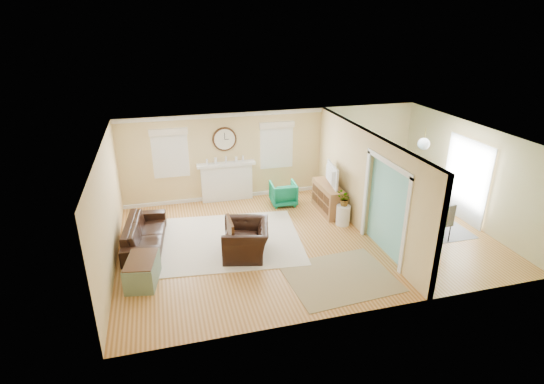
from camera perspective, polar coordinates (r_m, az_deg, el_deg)
The scene contains 29 objects.
floor at distance 10.68m, azimuth 4.59°, elevation -6.13°, with size 9.00×9.00×0.00m, color #995B23.
wall_back at distance 12.81m, azimuth 0.33°, elevation 5.25°, with size 9.00×0.02×2.60m, color #D5B673.
wall_front at distance 7.66m, azimuth 12.39°, elevation -7.89°, with size 9.00×0.02×2.60m, color #D5B673.
wall_left at distance 9.67m, azimuth -21.21°, elevation -2.29°, with size 0.02×6.00×2.60m, color #D5B673.
wall_right at distance 12.32m, azimuth 24.98°, elevation 2.36°, with size 0.02×6.00×2.60m, color #D5B673.
ceiling at distance 9.70m, azimuth 5.07°, elevation 7.47°, with size 9.00×6.00×0.02m, color white.
partition at distance 10.91m, azimuth 11.84°, elevation 1.93°, with size 0.17×6.00×2.60m.
fireplace at distance 12.64m, azimuth -6.10°, elevation 1.50°, with size 1.70×0.30×1.17m.
wall_clock at distance 12.33m, azimuth -6.41°, elevation 7.08°, with size 0.70×0.07×0.70m.
window_left at distance 12.25m, azimuth -13.57°, elevation 5.54°, with size 1.05×0.13×1.42m.
window_right at distance 12.68m, azimuth 0.61°, elevation 6.75°, with size 1.05×0.13×1.42m.
french_doors at distance 12.35m, azimuth 24.66°, elevation 1.47°, with size 0.06×1.70×2.20m.
pendant at distance 11.17m, azimuth 19.73°, elevation 6.12°, with size 0.30×0.30×0.55m.
rug_cream at distance 10.57m, azimuth -5.42°, elevation -6.42°, with size 3.33×2.89×0.02m, color beige.
rug_jute at distance 9.26m, azimuth 9.12°, elevation -11.25°, with size 2.19×1.79×0.01m, color #99895D.
rug_grey at distance 12.13m, azimuth 17.86°, elevation -3.50°, with size 2.25×2.81×0.01m, color slate.
sofa at distance 10.62m, azimuth -16.73°, elevation -5.35°, with size 2.15×0.84×0.63m, color black.
eames_chair at distance 9.78m, azimuth -3.52°, elevation -6.43°, with size 1.17×1.02×0.76m, color black.
green_chair at distance 12.36m, azimuth 1.53°, elevation -0.18°, with size 0.72×0.74×0.67m, color #116249.
trunk at distance 9.25m, azimuth -17.03°, elevation -10.10°, with size 0.75×1.05×0.55m.
credenza at distance 11.97m, azimuth 7.55°, elevation -0.83°, with size 0.48×1.40×0.80m.
tv at distance 11.70m, azimuth 7.64°, elevation 2.29°, with size 1.03×0.14×0.59m, color black.
garden_stool at distance 11.33m, azimuth 9.53°, elevation -3.09°, with size 0.37×0.37×0.54m, color white.
potted_plant at distance 11.14m, azimuth 9.68°, elevation -0.92°, with size 0.36×0.31×0.40m, color #337F33.
dining_table at distance 12.01m, azimuth 18.03°, elevation -2.21°, with size 1.74×0.97×0.61m, color #422916.
dining_chair_n at distance 12.68m, azimuth 15.55°, elevation 0.38°, with size 0.47×0.47×0.86m.
dining_chair_s at distance 11.06m, azimuth 21.73°, elevation -3.31°, with size 0.48×0.48×1.00m.
dining_chair_w at distance 11.67m, azimuth 15.50°, elevation -1.03°, with size 0.46×0.46×1.02m.
dining_chair_e at distance 12.26m, azimuth 20.17°, elevation -0.61°, with size 0.46×0.46×0.98m.
Camera 1 is at (-3.24, -8.80, 5.11)m, focal length 28.00 mm.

